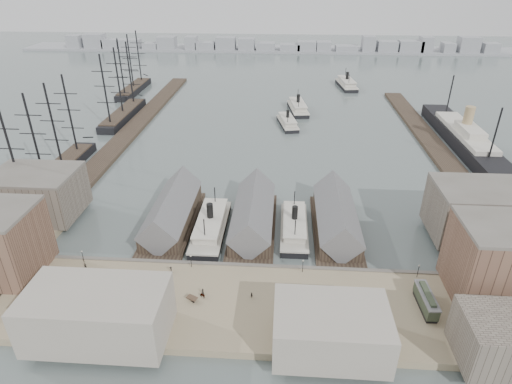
# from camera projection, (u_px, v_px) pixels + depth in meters

# --- Properties ---
(ground) EXTENTS (900.00, 900.00, 0.00)m
(ground) POSITION_uv_depth(u_px,v_px,m) (249.00, 260.00, 122.22)
(ground) COLOR #4C5857
(ground) RESTS_ON ground
(quay) EXTENTS (180.00, 30.00, 2.00)m
(quay) POSITION_uv_depth(u_px,v_px,m) (242.00, 306.00, 104.14)
(quay) COLOR #857659
(quay) RESTS_ON ground
(seawall) EXTENTS (180.00, 1.20, 2.30)m
(seawall) POSITION_uv_depth(u_px,v_px,m) (247.00, 268.00, 117.10)
(seawall) COLOR #59544C
(seawall) RESTS_ON ground
(west_wharf) EXTENTS (10.00, 220.00, 1.60)m
(west_wharf) POSITION_uv_depth(u_px,v_px,m) (130.00, 131.00, 214.02)
(west_wharf) COLOR #2D231C
(west_wharf) RESTS_ON ground
(east_wharf) EXTENTS (10.00, 180.00, 1.60)m
(east_wharf) POSITION_uv_depth(u_px,v_px,m) (434.00, 146.00, 196.35)
(east_wharf) COLOR #2D231C
(east_wharf) RESTS_ON ground
(ferry_shed_west) EXTENTS (14.00, 42.00, 12.60)m
(ferry_shed_west) POSITION_uv_depth(u_px,v_px,m) (172.00, 212.00, 136.48)
(ferry_shed_west) COLOR #2D231C
(ferry_shed_west) RESTS_ON ground
(ferry_shed_center) EXTENTS (14.00, 42.00, 12.60)m
(ferry_shed_center) POSITION_uv_depth(u_px,v_px,m) (253.00, 215.00, 134.90)
(ferry_shed_center) COLOR #2D231C
(ferry_shed_center) RESTS_ON ground
(ferry_shed_east) EXTENTS (14.00, 42.00, 12.60)m
(ferry_shed_east) POSITION_uv_depth(u_px,v_px,m) (336.00, 218.00, 133.32)
(ferry_shed_east) COLOR #2D231C
(ferry_shed_east) RESTS_ON ground
(warehouse_west_back) EXTENTS (26.00, 20.00, 14.00)m
(warehouse_west_back) POSITION_uv_depth(u_px,v_px,m) (38.00, 194.00, 138.09)
(warehouse_west_back) COLOR #60564C
(warehouse_west_back) RESTS_ON west_land
(warehouse_east_back) EXTENTS (28.00, 20.00, 15.00)m
(warehouse_east_back) POSITION_uv_depth(u_px,v_px,m) (481.00, 213.00, 126.83)
(warehouse_east_back) COLOR #60564C
(warehouse_east_back) RESTS_ON east_land
(street_bldg_center) EXTENTS (24.00, 16.00, 10.00)m
(street_bldg_center) POSITION_uv_depth(u_px,v_px,m) (331.00, 329.00, 89.54)
(street_bldg_center) COLOR gray
(street_bldg_center) RESTS_ON quay
(street_bldg_west) EXTENTS (30.00, 16.00, 12.00)m
(street_bldg_west) POSITION_uv_depth(u_px,v_px,m) (98.00, 314.00, 92.11)
(street_bldg_west) COLOR gray
(street_bldg_west) RESTS_ON quay
(street_bldg_east) EXTENTS (18.00, 14.00, 11.00)m
(street_bldg_east) POSITION_uv_depth(u_px,v_px,m) (506.00, 340.00, 86.30)
(street_bldg_east) COLOR #60564C
(street_bldg_east) RESTS_ON quay
(lamp_post_far_w) EXTENTS (0.44, 0.44, 3.92)m
(lamp_post_far_w) POSITION_uv_depth(u_px,v_px,m) (82.00, 254.00, 116.57)
(lamp_post_far_w) COLOR black
(lamp_post_far_w) RESTS_ON quay
(lamp_post_near_w) EXTENTS (0.44, 0.44, 3.92)m
(lamp_post_near_w) POSITION_uv_depth(u_px,v_px,m) (191.00, 259.00, 114.75)
(lamp_post_near_w) COLOR black
(lamp_post_near_w) RESTS_ON quay
(lamp_post_near_e) EXTENTS (0.44, 0.44, 3.92)m
(lamp_post_near_e) POSITION_uv_depth(u_px,v_px,m) (303.00, 264.00, 112.93)
(lamp_post_near_e) COLOR black
(lamp_post_near_e) RESTS_ON quay
(lamp_post_far_e) EXTENTS (0.44, 0.44, 3.92)m
(lamp_post_far_e) POSITION_uv_depth(u_px,v_px,m) (419.00, 269.00, 111.11)
(lamp_post_far_e) COLOR black
(lamp_post_far_e) RESTS_ON quay
(far_shore) EXTENTS (500.00, 40.00, 15.72)m
(far_shore) POSITION_uv_depth(u_px,v_px,m) (275.00, 47.00, 414.70)
(far_shore) COLOR gray
(far_shore) RESTS_ON ground
(ferry_docked_west) EXTENTS (9.20, 30.67, 10.95)m
(ferry_docked_west) POSITION_uv_depth(u_px,v_px,m) (211.00, 226.00, 133.40)
(ferry_docked_west) COLOR black
(ferry_docked_west) RESTS_ON ground
(ferry_docked_east) EXTENTS (8.33, 27.77, 9.92)m
(ferry_docked_east) POSITION_uv_depth(u_px,v_px,m) (294.00, 226.00, 133.62)
(ferry_docked_east) COLOR black
(ferry_docked_east) RESTS_ON ground
(ferry_open_near) EXTENTS (12.46, 25.79, 8.85)m
(ferry_open_near) POSITION_uv_depth(u_px,v_px,m) (287.00, 122.00, 222.92)
(ferry_open_near) COLOR black
(ferry_open_near) RESTS_ON ground
(ferry_open_mid) EXTENTS (12.80, 29.79, 10.30)m
(ferry_open_mid) POSITION_uv_depth(u_px,v_px,m) (298.00, 107.00, 244.95)
(ferry_open_mid) COLOR black
(ferry_open_mid) RESTS_ON ground
(ferry_open_far) EXTENTS (12.95, 31.75, 11.02)m
(ferry_open_far) POSITION_uv_depth(u_px,v_px,m) (347.00, 84.00, 292.61)
(ferry_open_far) COLOR black
(ferry_open_far) RESTS_ON ground
(sailing_ship_near) EXTENTS (8.77, 60.44, 36.07)m
(sailing_ship_near) POSITION_uv_depth(u_px,v_px,m) (54.00, 173.00, 166.99)
(sailing_ship_near) COLOR black
(sailing_ship_near) RESTS_ON ground
(sailing_ship_mid) EXTENTS (9.11, 52.65, 37.47)m
(sailing_ship_mid) POSITION_uv_depth(u_px,v_px,m) (123.00, 114.00, 233.44)
(sailing_ship_mid) COLOR black
(sailing_ship_mid) RESTS_ON ground
(sailing_ship_far) EXTENTS (8.84, 49.09, 36.32)m
(sailing_ship_far) POSITION_uv_depth(u_px,v_px,m) (134.00, 88.00, 282.05)
(sailing_ship_far) COLOR black
(sailing_ship_far) RESTS_ON ground
(ocean_steamer) EXTENTS (12.67, 92.58, 18.52)m
(ocean_steamer) POSITION_uv_depth(u_px,v_px,m) (464.00, 137.00, 197.48)
(ocean_steamer) COLOR black
(ocean_steamer) RESTS_ON ground
(tram) EXTENTS (3.42, 11.37, 4.00)m
(tram) POSITION_uv_depth(u_px,v_px,m) (426.00, 301.00, 101.33)
(tram) COLOR black
(tram) RESTS_ON quay
(horse_cart_left) EXTENTS (4.47, 4.15, 1.71)m
(horse_cart_left) POSITION_uv_depth(u_px,v_px,m) (68.00, 286.00, 108.05)
(horse_cart_left) COLOR black
(horse_cart_left) RESTS_ON quay
(horse_cart_center) EXTENTS (4.73, 3.22, 1.43)m
(horse_cart_center) POSITION_uv_depth(u_px,v_px,m) (198.00, 297.00, 104.57)
(horse_cart_center) COLOR black
(horse_cart_center) RESTS_ON quay
(horse_cart_right) EXTENTS (4.79, 2.36, 1.62)m
(horse_cart_right) POSITION_uv_depth(u_px,v_px,m) (327.00, 302.00, 102.76)
(horse_cart_right) COLOR black
(horse_cart_right) RESTS_ON quay
(pedestrian_0) EXTENTS (0.72, 0.62, 1.67)m
(pedestrian_0) POSITION_uv_depth(u_px,v_px,m) (85.00, 266.00, 115.15)
(pedestrian_0) COLOR black
(pedestrian_0) RESTS_ON quay
(pedestrian_1) EXTENTS (0.99, 0.95, 1.60)m
(pedestrian_1) POSITION_uv_depth(u_px,v_px,m) (93.00, 289.00, 106.94)
(pedestrian_1) COLOR black
(pedestrian_1) RESTS_ON quay
(pedestrian_2) EXTENTS (1.06, 1.31, 1.78)m
(pedestrian_2) POSITION_uv_depth(u_px,v_px,m) (171.00, 270.00, 113.67)
(pedestrian_2) COLOR black
(pedestrian_2) RESTS_ON quay
(pedestrian_3) EXTENTS (1.00, 1.09, 1.79)m
(pedestrian_3) POSITION_uv_depth(u_px,v_px,m) (149.00, 305.00, 101.95)
(pedestrian_3) COLOR black
(pedestrian_3) RESTS_ON quay
(pedestrian_4) EXTENTS (0.71, 0.91, 1.65)m
(pedestrian_4) POSITION_uv_depth(u_px,v_px,m) (203.00, 291.00, 106.12)
(pedestrian_4) COLOR black
(pedestrian_4) RESTS_ON quay
(pedestrian_5) EXTENTS (0.71, 0.64, 1.59)m
(pedestrian_5) POSITION_uv_depth(u_px,v_px,m) (252.00, 295.00, 104.99)
(pedestrian_5) COLOR black
(pedestrian_5) RESTS_ON quay
(pedestrian_6) EXTENTS (1.03, 0.97, 1.69)m
(pedestrian_6) POSITION_uv_depth(u_px,v_px,m) (353.00, 290.00, 106.64)
(pedestrian_6) COLOR black
(pedestrian_6) RESTS_ON quay
(pedestrian_7) EXTENTS (1.13, 1.23, 1.66)m
(pedestrian_7) POSITION_uv_depth(u_px,v_px,m) (365.00, 310.00, 100.52)
(pedestrian_7) COLOR black
(pedestrian_7) RESTS_ON quay
(pedestrian_8) EXTENTS (1.15, 0.82, 1.81)m
(pedestrian_8) POSITION_uv_depth(u_px,v_px,m) (432.00, 297.00, 104.32)
(pedestrian_8) COLOR black
(pedestrian_8) RESTS_ON quay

